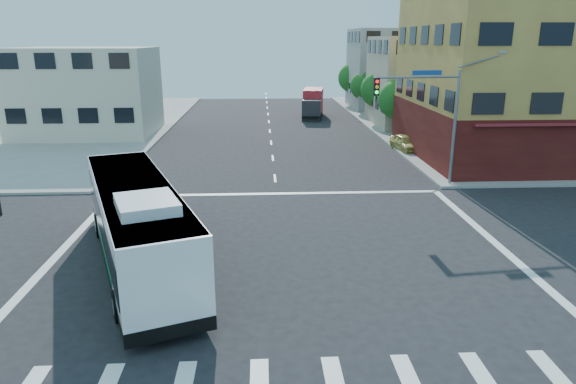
{
  "coord_description": "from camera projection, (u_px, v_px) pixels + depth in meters",
  "views": [
    {
      "loc": [
        -0.85,
        -19.35,
        8.72
      ],
      "look_at": [
        0.3,
        2.53,
        2.18
      ],
      "focal_mm": 32.0,
      "sensor_mm": 36.0,
      "label": 1
    }
  ],
  "objects": [
    {
      "name": "building_east_far",
      "position": [
        398.0,
        69.0,
        66.38
      ],
      "size": [
        12.06,
        10.06,
        10.0
      ],
      "color": "gray",
      "rests_on": "ground"
    },
    {
      "name": "street_tree_b",
      "position": [
        380.0,
        87.0,
        54.95
      ],
      "size": [
        3.8,
        3.8,
        5.79
      ],
      "color": "#332312",
      "rests_on": "ground"
    },
    {
      "name": "street_tree_a",
      "position": [
        399.0,
        97.0,
        47.34
      ],
      "size": [
        3.6,
        3.6,
        5.53
      ],
      "color": "#332312",
      "rests_on": "ground"
    },
    {
      "name": "street_tree_d",
      "position": [
        354.0,
        76.0,
        70.23
      ],
      "size": [
        4.0,
        4.0,
        6.03
      ],
      "color": "#332312",
      "rests_on": "ground"
    },
    {
      "name": "building_west",
      "position": [
        87.0,
        92.0,
        47.74
      ],
      "size": [
        12.06,
        10.06,
        8.0
      ],
      "color": "beige",
      "rests_on": "ground"
    },
    {
      "name": "street_tree_c",
      "position": [
        365.0,
        84.0,
        62.69
      ],
      "size": [
        3.4,
        3.4,
        5.29
      ],
      "color": "#332312",
      "rests_on": "ground"
    },
    {
      "name": "corner_building_ne",
      "position": [
        541.0,
        79.0,
        38.05
      ],
      "size": [
        18.1,
        15.44,
        14.0
      ],
      "color": "gold",
      "rests_on": "ground"
    },
    {
      "name": "ground",
      "position": [
        284.0,
        260.0,
        21.05
      ],
      "size": [
        120.0,
        120.0,
        0.0
      ],
      "primitive_type": "plane",
      "color": "black",
      "rests_on": "ground"
    },
    {
      "name": "parked_car",
      "position": [
        406.0,
        143.0,
        41.52
      ],
      "size": [
        2.05,
        4.07,
        1.33
      ],
      "primitive_type": "imported",
      "rotation": [
        0.0,
        0.0,
        0.13
      ],
      "color": "#C5B352",
      "rests_on": "ground"
    },
    {
      "name": "building_east_near",
      "position": [
        433.0,
        82.0,
        53.13
      ],
      "size": [
        12.06,
        10.06,
        9.0
      ],
      "color": "#BCAE90",
      "rests_on": "ground"
    },
    {
      "name": "transit_bus",
      "position": [
        137.0,
        223.0,
        19.99
      ],
      "size": [
        6.94,
        12.72,
        3.73
      ],
      "rotation": [
        0.0,
        0.0,
        0.36
      ],
      "color": "black",
      "rests_on": "ground"
    },
    {
      "name": "signal_mast_ne",
      "position": [
        429.0,
        105.0,
        30.24
      ],
      "size": [
        7.91,
        1.13,
        8.07
      ],
      "color": "slate",
      "rests_on": "ground"
    },
    {
      "name": "box_truck",
      "position": [
        313.0,
        104.0,
        59.21
      ],
      "size": [
        3.12,
        7.32,
        3.19
      ],
      "rotation": [
        0.0,
        0.0,
        -0.16
      ],
      "color": "#26262B",
      "rests_on": "ground"
    }
  ]
}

